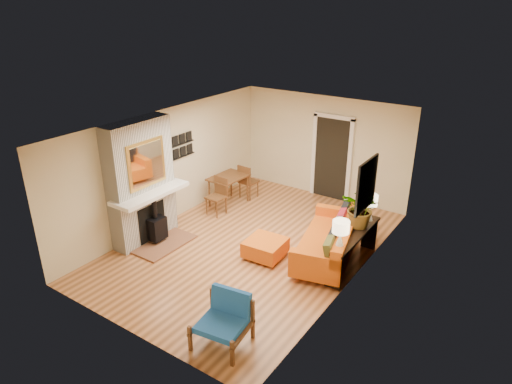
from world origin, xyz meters
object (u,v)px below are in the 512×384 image
(houseplant, at_px, (362,208))
(sofa, at_px, (332,241))
(blue_chair, at_px, (225,316))
(lamp_far, at_px, (370,204))
(console_table, at_px, (354,240))
(dining_table, at_px, (231,183))
(lamp_near, at_px, (341,231))
(ottoman, at_px, (265,247))

(houseplant, bearing_deg, sofa, -152.70)
(blue_chair, distance_m, lamp_far, 3.79)
(console_table, distance_m, lamp_far, 0.83)
(dining_table, bearing_deg, lamp_far, -4.61)
(lamp_far, bearing_deg, sofa, -127.52)
(dining_table, xyz_separation_m, lamp_near, (3.65, -1.65, 0.47))
(sofa, bearing_deg, blue_chair, -95.41)
(blue_chair, bearing_deg, houseplant, 77.13)
(dining_table, distance_m, lamp_near, 4.03)
(blue_chair, relative_size, dining_table, 0.51)
(sofa, distance_m, dining_table, 3.31)
(houseplant, bearing_deg, blue_chair, -102.87)
(lamp_far, bearing_deg, houseplant, -91.52)
(lamp_far, bearing_deg, lamp_near, -90.00)
(sofa, distance_m, ottoman, 1.32)
(sofa, xyz_separation_m, lamp_far, (0.47, 0.61, 0.68))
(sofa, bearing_deg, houseplant, 27.30)
(dining_table, relative_size, lamp_near, 3.11)
(dining_table, bearing_deg, blue_chair, -53.86)
(blue_chair, bearing_deg, sofa, 84.59)
(blue_chair, xyz_separation_m, houseplant, (0.75, 3.28, 0.70))
(lamp_near, bearing_deg, console_table, 90.00)
(dining_table, relative_size, lamp_far, 3.11)
(ottoman, relative_size, lamp_far, 1.43)
(sofa, bearing_deg, ottoman, -147.47)
(console_table, distance_m, lamp_near, 0.83)
(blue_chair, relative_size, console_table, 0.46)
(dining_table, distance_m, houseplant, 3.74)
(blue_chair, xyz_separation_m, lamp_far, (0.76, 3.66, 0.64))
(houseplant, bearing_deg, lamp_far, 88.48)
(sofa, bearing_deg, lamp_far, 52.48)
(blue_chair, relative_size, lamp_near, 1.58)
(lamp_far, bearing_deg, dining_table, 175.39)
(console_table, relative_size, houseplant, 2.33)
(ottoman, bearing_deg, sofa, 32.53)
(lamp_near, bearing_deg, sofa, 122.60)
(sofa, distance_m, houseplant, 0.90)
(sofa, height_order, houseplant, houseplant)
(blue_chair, relative_size, lamp_far, 1.58)
(ottoman, distance_m, blue_chair, 2.49)
(console_table, bearing_deg, ottoman, -157.90)
(lamp_near, distance_m, houseplant, 0.98)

